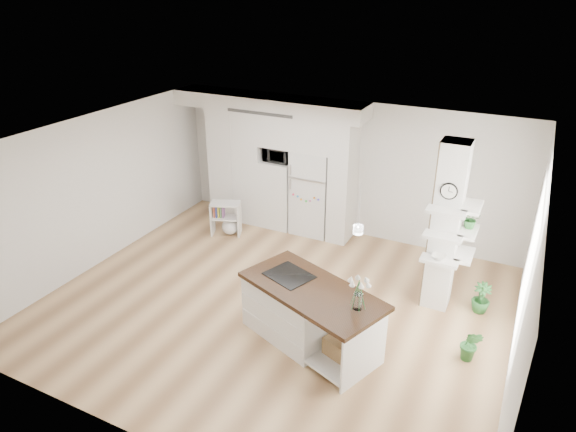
# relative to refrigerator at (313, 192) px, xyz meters

# --- Properties ---
(floor) EXTENTS (7.00, 6.00, 0.01)m
(floor) POSITION_rel_refrigerator_xyz_m (0.53, -2.68, -0.88)
(floor) COLOR tan
(floor) RESTS_ON ground
(room) EXTENTS (7.04, 6.04, 2.72)m
(room) POSITION_rel_refrigerator_xyz_m (0.53, -2.68, 0.98)
(room) COLOR white
(room) RESTS_ON ground
(cabinet_wall) EXTENTS (4.00, 0.71, 2.70)m
(cabinet_wall) POSITION_rel_refrigerator_xyz_m (-0.92, -0.01, 0.63)
(cabinet_wall) COLOR white
(cabinet_wall) RESTS_ON floor
(refrigerator) EXTENTS (0.78, 0.69, 1.75)m
(refrigerator) POSITION_rel_refrigerator_xyz_m (0.00, 0.00, 0.00)
(refrigerator) COLOR silver
(refrigerator) RESTS_ON floor
(column) EXTENTS (0.69, 0.90, 2.70)m
(column) POSITION_rel_refrigerator_xyz_m (2.90, -1.55, 0.48)
(column) COLOR silver
(column) RESTS_ON floor
(window) EXTENTS (0.00, 2.40, 2.40)m
(window) POSITION_rel_refrigerator_xyz_m (4.00, -2.38, 0.62)
(window) COLOR white
(window) RESTS_ON room
(pendant_light) EXTENTS (0.12, 0.12, 0.10)m
(pendant_light) POSITION_rel_refrigerator_xyz_m (2.23, -2.53, 1.24)
(pendant_light) COLOR white
(pendant_light) RESTS_ON room
(kitchen_island) EXTENTS (2.26, 1.64, 1.49)m
(kitchen_island) POSITION_rel_refrigerator_xyz_m (1.22, -3.21, -0.39)
(kitchen_island) COLOR white
(kitchen_island) RESTS_ON floor
(bookshelf) EXTENTS (0.67, 0.53, 0.69)m
(bookshelf) POSITION_rel_refrigerator_xyz_m (-1.49, -0.89, -0.57)
(bookshelf) COLOR white
(bookshelf) RESTS_ON floor
(floor_plant_a) EXTENTS (0.33, 0.29, 0.52)m
(floor_plant_a) POSITION_rel_refrigerator_xyz_m (3.52, -2.66, -0.61)
(floor_plant_a) COLOR #28642B
(floor_plant_a) RESTS_ON floor
(floor_plant_b) EXTENTS (0.33, 0.33, 0.50)m
(floor_plant_b) POSITION_rel_refrigerator_xyz_m (3.49, -1.41, -0.63)
(floor_plant_b) COLOR #28642B
(floor_plant_b) RESTS_ON floor
(microwave) EXTENTS (0.54, 0.37, 0.30)m
(microwave) POSITION_rel_refrigerator_xyz_m (-0.75, -0.06, 0.69)
(microwave) COLOR #2D2D2D
(microwave) RESTS_ON cabinet_wall
(shelf_plant) EXTENTS (0.27, 0.23, 0.30)m
(shelf_plant) POSITION_rel_refrigerator_xyz_m (3.15, -1.38, 0.65)
(shelf_plant) COLOR #28642B
(shelf_plant) RESTS_ON column
(decor_bowl) EXTENTS (0.22, 0.22, 0.05)m
(decor_bowl) POSITION_rel_refrigerator_xyz_m (2.82, -1.78, 0.13)
(decor_bowl) COLOR white
(decor_bowl) RESTS_ON column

